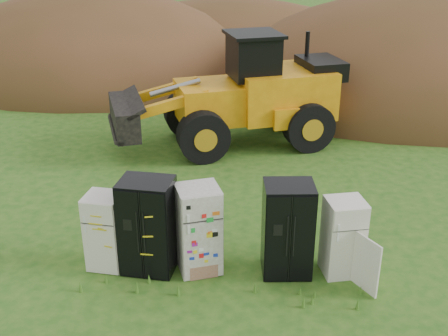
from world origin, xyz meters
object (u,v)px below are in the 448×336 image
(fridge_black_side, at_px, (148,226))
(wheel_loader, at_px, (225,91))
(fridge_leftmost, at_px, (106,231))
(fridge_sticker, at_px, (199,229))
(fridge_black_right, at_px, (288,229))
(fridge_open_door, at_px, (343,237))

(fridge_black_side, distance_m, wheel_loader, 7.01)
(fridge_leftmost, bearing_deg, fridge_sticker, 6.98)
(fridge_black_side, bearing_deg, fridge_black_right, 8.25)
(fridge_open_door, distance_m, wheel_loader, 7.36)
(fridge_leftmost, relative_size, wheel_loader, 0.22)
(fridge_leftmost, relative_size, fridge_black_right, 0.83)
(fridge_black_right, bearing_deg, fridge_sticker, 176.51)
(fridge_black_side, height_order, wheel_loader, wheel_loader)
(fridge_leftmost, bearing_deg, wheel_loader, 81.33)
(fridge_leftmost, xyz_separation_m, fridge_open_door, (4.68, 0.02, 0.01))
(fridge_open_door, height_order, wheel_loader, wheel_loader)
(fridge_black_side, height_order, fridge_black_right, fridge_black_side)
(fridge_black_side, relative_size, fridge_open_door, 1.22)
(fridge_leftmost, distance_m, wheel_loader, 7.17)
(fridge_black_right, relative_size, wheel_loader, 0.27)
(fridge_leftmost, xyz_separation_m, fridge_black_right, (3.59, -0.00, 0.16))
(fridge_black_right, height_order, fridge_open_door, fridge_black_right)
(fridge_sticker, height_order, fridge_open_door, fridge_sticker)
(fridge_leftmost, relative_size, fridge_sticker, 0.87)
(fridge_sticker, xyz_separation_m, fridge_open_door, (2.81, 0.05, -0.11))
(fridge_leftmost, bearing_deg, fridge_open_door, 8.01)
(fridge_black_right, bearing_deg, fridge_open_door, -2.84)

